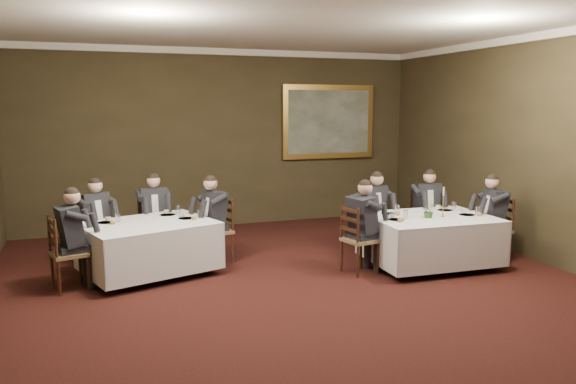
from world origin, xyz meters
TOP-DOWN VIEW (x-y plane):
  - ground at (0.00, 0.00)m, footprint 10.00×10.00m
  - ceiling at (0.00, 0.00)m, footprint 8.00×10.00m
  - back_wall at (0.00, 5.00)m, footprint 8.00×0.10m
  - crown_molding at (0.00, 0.00)m, footprint 8.00×10.00m
  - table_main at (2.26, 1.08)m, footprint 1.89×1.47m
  - table_second at (-1.79, 2.04)m, footprint 2.08×1.81m
  - chair_main_backleft at (1.80, 2.04)m, footprint 0.52×0.50m
  - diner_main_backleft at (1.80, 2.03)m, footprint 0.49×0.55m
  - chair_main_backright at (2.79, 2.01)m, footprint 0.49×0.47m
  - diner_main_backright at (2.79, 2.00)m, footprint 0.46×0.53m
  - chair_main_endleft at (1.10, 1.12)m, footprint 0.50×0.52m
  - diner_main_endleft at (1.11, 1.12)m, footprint 0.55×0.49m
  - chair_main_endright at (3.43, 1.04)m, footprint 0.51×0.52m
  - diner_main_endright at (3.42, 1.04)m, footprint 0.56×0.50m
  - chair_sec_backleft at (-2.51, 2.76)m, footprint 0.59×0.59m
  - diner_sec_backleft at (-2.51, 2.75)m, footprint 0.59×0.62m
  - chair_sec_backright at (-1.60, 3.04)m, footprint 0.48×0.47m
  - diner_sec_backright at (-1.60, 3.03)m, footprint 0.45×0.52m
  - chair_sec_endright at (-0.72, 2.37)m, footprint 0.52×0.53m
  - diner_sec_endright at (-0.73, 2.37)m, footprint 0.57×0.51m
  - chair_sec_endleft at (-2.85, 1.70)m, footprint 0.52×0.53m
  - diner_sec_endleft at (-2.84, 1.70)m, footprint 0.57×0.51m
  - centerpiece at (2.18, 1.00)m, footprint 0.21×0.18m
  - candlestick at (2.42, 1.00)m, footprint 0.07×0.07m
  - place_setting_table_main at (1.83, 1.51)m, footprint 0.33×0.31m
  - place_setting_table_second at (-2.30, 2.27)m, footprint 0.33×0.31m
  - painting at (2.26, 4.94)m, footprint 2.04×0.09m

SIDE VIEW (x-z plane):
  - ground at x=0.00m, z-range 0.00..0.00m
  - chair_main_backleft at x=1.80m, z-range -0.22..0.78m
  - chair_main_backright at x=2.79m, z-range -0.22..0.78m
  - chair_main_endleft at x=1.10m, z-range -0.22..0.78m
  - chair_main_endright at x=3.43m, z-range -0.22..0.78m
  - chair_sec_backleft at x=-2.51m, z-range -0.22..0.78m
  - chair_sec_backright at x=-1.60m, z-range -0.22..0.78m
  - chair_sec_endright at x=-0.72m, z-range -0.22..0.78m
  - chair_sec_endleft at x=-2.85m, z-range -0.22..0.78m
  - table_second at x=-1.79m, z-range 0.12..0.78m
  - table_main at x=2.26m, z-range 0.12..0.78m
  - diner_main_backleft at x=1.80m, z-range -0.16..1.19m
  - diner_main_backright at x=2.79m, z-range -0.16..1.19m
  - diner_main_endleft at x=1.11m, z-range -0.16..1.19m
  - diner_main_endright at x=3.42m, z-range -0.16..1.19m
  - diner_sec_backleft at x=-2.51m, z-range -0.16..1.19m
  - diner_sec_backright at x=-1.60m, z-range -0.16..1.19m
  - diner_sec_endright at x=-0.73m, z-range -0.16..1.19m
  - diner_sec_endleft at x=-2.84m, z-range -0.16..1.19m
  - place_setting_table_main at x=1.83m, z-range 0.73..0.87m
  - place_setting_table_second at x=-2.30m, z-range 0.73..0.87m
  - centerpiece at x=2.18m, z-range 0.77..1.00m
  - candlestick at x=2.42m, z-range 0.70..1.17m
  - back_wall at x=0.00m, z-range 0.00..3.50m
  - painting at x=2.26m, z-range 1.30..2.84m
  - crown_molding at x=0.00m, z-range 3.38..3.50m
  - ceiling at x=0.00m, z-range 3.45..3.55m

